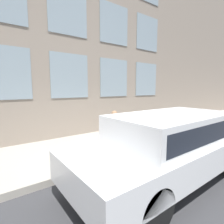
# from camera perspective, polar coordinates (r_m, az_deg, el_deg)

# --- Properties ---
(ground_plane) EXTENTS (80.00, 80.00, 0.00)m
(ground_plane) POSITION_cam_1_polar(r_m,az_deg,el_deg) (5.30, 1.61, -16.79)
(ground_plane) COLOR #38383A
(sidewalk) EXTENTS (3.15, 60.00, 0.17)m
(sidewalk) POSITION_cam_1_polar(r_m,az_deg,el_deg) (6.48, -7.24, -11.38)
(sidewalk) COLOR #A8A093
(sidewalk) RESTS_ON ground_plane
(building_facade) EXTENTS (0.33, 40.00, 9.75)m
(building_facade) POSITION_cam_1_polar(r_m,az_deg,el_deg) (8.14, -14.59, 26.65)
(building_facade) COLOR gray
(building_facade) RESTS_ON ground_plane
(fire_hydrant) EXTENTS (0.33, 0.44, 0.70)m
(fire_hydrant) POSITION_cam_1_polar(r_m,az_deg,el_deg) (5.48, -0.87, -10.03)
(fire_hydrant) COLOR gray
(fire_hydrant) RESTS_ON sidewalk
(person) EXTENTS (0.31, 0.21, 1.30)m
(person) POSITION_cam_1_polar(r_m,az_deg,el_deg) (5.81, 0.81, -4.66)
(person) COLOR navy
(person) RESTS_ON sidewalk
(parked_truck_white_near) EXTENTS (1.95, 5.08, 1.59)m
(parked_truck_white_near) POSITION_cam_1_polar(r_m,az_deg,el_deg) (4.50, 18.68, -8.92)
(parked_truck_white_near) COLOR black
(parked_truck_white_near) RESTS_ON ground_plane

